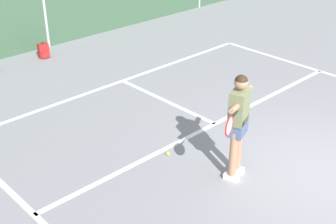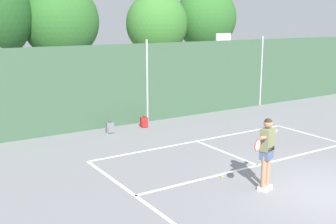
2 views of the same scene
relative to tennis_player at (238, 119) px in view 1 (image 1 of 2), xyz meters
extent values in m
plane|color=gray|center=(1.15, -1.04, -1.11)|extent=(120.00, 120.00, 0.00)
cube|color=white|center=(1.15, 4.46, -1.11)|extent=(8.20, 0.10, 0.01)
cube|color=white|center=(1.15, 1.43, -1.11)|extent=(8.20, 0.10, 0.01)
cube|color=white|center=(1.15, 2.92, -1.11)|extent=(0.10, 2.97, 0.01)
cube|color=silver|center=(0.12, 0.05, -1.06)|extent=(0.20, 0.29, 0.10)
cube|color=silver|center=(-0.10, -0.03, -1.06)|extent=(0.20, 0.29, 0.10)
cylinder|color=#A37556|center=(0.12, 0.05, -0.60)|extent=(0.13, 0.13, 0.82)
cylinder|color=#A37556|center=(-0.10, -0.03, -0.60)|extent=(0.13, 0.13, 0.82)
cube|color=#47567A|center=(0.01, 0.01, -0.13)|extent=(0.42, 0.35, 0.32)
cube|color=#6B704C|center=(0.01, 0.01, 0.21)|extent=(0.46, 0.36, 0.56)
sphere|color=#A37556|center=(0.01, 0.01, 0.62)|extent=(0.22, 0.22, 0.22)
sphere|color=black|center=(0.01, 0.01, 0.64)|extent=(0.21, 0.21, 0.21)
cylinder|color=#A37556|center=(-0.17, -0.08, 0.31)|extent=(0.55, 0.27, 0.17)
cylinder|color=#A37556|center=(0.27, 0.10, 0.26)|extent=(0.51, 0.26, 0.22)
cylinder|color=black|center=(-0.35, -0.18, 0.26)|extent=(0.29, 0.14, 0.04)
torus|color=red|center=(-0.66, -0.34, 0.26)|extent=(0.29, 0.13, 0.30)
cylinder|color=silver|center=(-0.66, -0.34, 0.26)|extent=(0.25, 0.09, 0.26)
sphere|color=#CCE033|center=(-0.36, 1.24, -1.08)|extent=(0.07, 0.07, 0.07)
cube|color=maroon|center=(0.57, 7.23, -0.91)|extent=(0.30, 0.22, 0.40)
cube|color=maroon|center=(0.55, 7.11, -0.99)|extent=(0.23, 0.09, 0.18)
torus|color=black|center=(0.57, 7.23, -0.69)|extent=(0.09, 0.03, 0.09)
camera|label=1|loc=(-5.21, -3.87, 3.46)|focal=49.12mm
camera|label=2|loc=(-7.51, -7.19, 3.12)|focal=45.45mm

